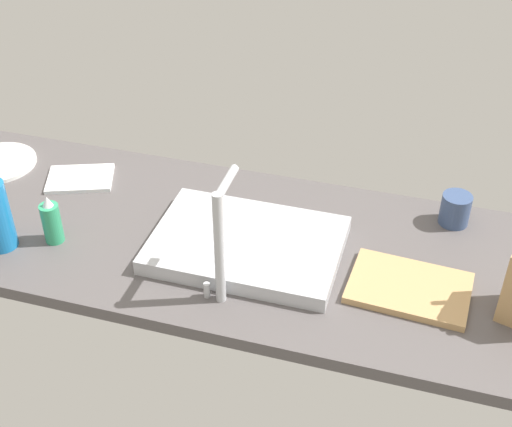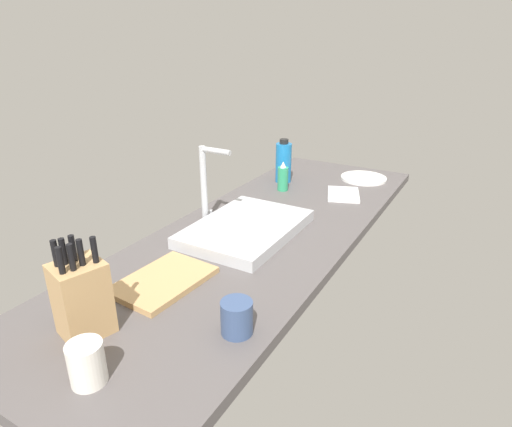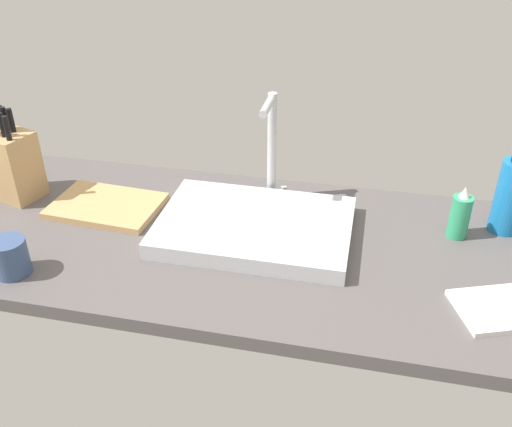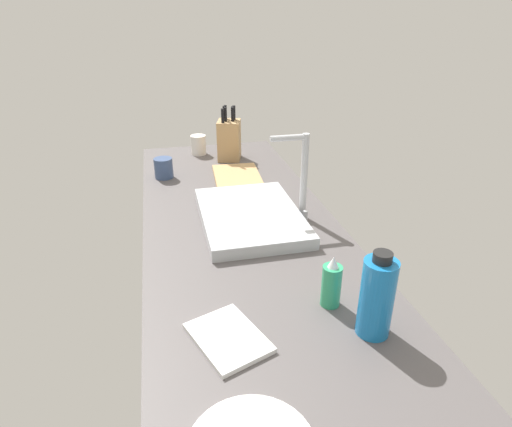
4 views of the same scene
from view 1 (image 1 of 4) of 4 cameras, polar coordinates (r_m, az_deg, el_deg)
countertop_slab at (r=184.01cm, az=-2.09°, el=-2.56°), size 197.32×65.92×3.50cm
sink_basin at (r=177.87cm, az=-0.76°, el=-2.56°), size 47.47×32.98×4.11cm
faucet at (r=155.60cm, az=-2.93°, el=-1.99°), size 5.50×13.24×30.10cm
cutting_board at (r=171.30cm, az=12.34°, el=-5.92°), size 29.33×21.04×1.80cm
soap_bottle at (r=186.44cm, az=-16.27°, el=-0.64°), size 4.93×4.93×13.80cm
dish_towel at (r=211.24cm, az=-14.09°, el=2.76°), size 22.27×19.34×1.20cm
ceramic_cup at (r=193.47cm, az=15.88°, el=0.33°), size 7.90×7.90×8.66cm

